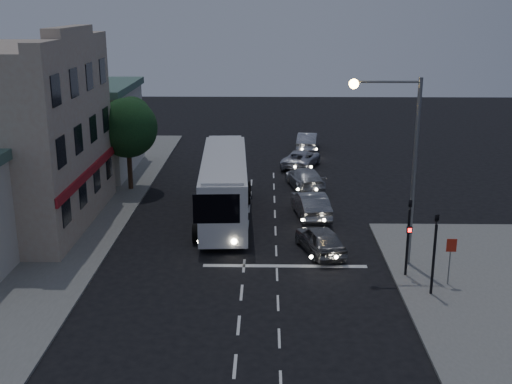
{
  "coord_description": "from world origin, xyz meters",
  "views": [
    {
      "loc": [
        1.09,
        -26.94,
        12.37
      ],
      "look_at": [
        0.5,
        7.27,
        2.2
      ],
      "focal_mm": 45.0,
      "sensor_mm": 36.0,
      "label": 1
    }
  ],
  "objects_px": {
    "car_suv": "(320,240)",
    "streetlight": "(402,151)",
    "tour_bus": "(224,184)",
    "car_sedan_c": "(301,159)",
    "car_sedan_b": "(305,178)",
    "traffic_signal_side": "(435,244)",
    "street_tree": "(127,125)",
    "traffic_signal_main": "(409,229)",
    "regulatory_sign": "(451,254)",
    "car_sedan_a": "(311,205)",
    "car_extra": "(308,141)"
  },
  "relations": [
    {
      "from": "tour_bus",
      "to": "car_extra",
      "type": "height_order",
      "value": "tour_bus"
    },
    {
      "from": "tour_bus",
      "to": "car_sedan_b",
      "type": "distance_m",
      "value": 8.24
    },
    {
      "from": "car_extra",
      "to": "traffic_signal_side",
      "type": "bearing_deg",
      "value": 104.26
    },
    {
      "from": "regulatory_sign",
      "to": "street_tree",
      "type": "xyz_separation_m",
      "value": [
        -17.51,
        15.26,
        2.9
      ]
    },
    {
      "from": "traffic_signal_side",
      "to": "streetlight",
      "type": "bearing_deg",
      "value": 105.7
    },
    {
      "from": "tour_bus",
      "to": "car_sedan_c",
      "type": "bearing_deg",
      "value": 64.05
    },
    {
      "from": "car_sedan_a",
      "to": "traffic_signal_main",
      "type": "height_order",
      "value": "traffic_signal_main"
    },
    {
      "from": "car_sedan_a",
      "to": "traffic_signal_main",
      "type": "xyz_separation_m",
      "value": [
        3.88,
        -8.72,
        1.65
      ]
    },
    {
      "from": "car_sedan_b",
      "to": "regulatory_sign",
      "type": "height_order",
      "value": "regulatory_sign"
    },
    {
      "from": "car_sedan_c",
      "to": "street_tree",
      "type": "bearing_deg",
      "value": 46.92
    },
    {
      "from": "car_suv",
      "to": "traffic_signal_main",
      "type": "bearing_deg",
      "value": 125.93
    },
    {
      "from": "car_suv",
      "to": "streetlight",
      "type": "height_order",
      "value": "streetlight"
    },
    {
      "from": "car_sedan_a",
      "to": "car_extra",
      "type": "distance_m",
      "value": 18.06
    },
    {
      "from": "car_suv",
      "to": "streetlight",
      "type": "xyz_separation_m",
      "value": [
        3.51,
        -1.6,
        5.02
      ]
    },
    {
      "from": "tour_bus",
      "to": "car_sedan_c",
      "type": "height_order",
      "value": "tour_bus"
    },
    {
      "from": "car_suv",
      "to": "traffic_signal_main",
      "type": "xyz_separation_m",
      "value": [
        3.76,
        -3.02,
        1.71
      ]
    },
    {
      "from": "car_sedan_b",
      "to": "tour_bus",
      "type": "bearing_deg",
      "value": 39.86
    },
    {
      "from": "traffic_signal_main",
      "to": "streetlight",
      "type": "distance_m",
      "value": 3.61
    },
    {
      "from": "traffic_signal_side",
      "to": "street_tree",
      "type": "distance_m",
      "value": 23.24
    },
    {
      "from": "traffic_signal_main",
      "to": "regulatory_sign",
      "type": "xyz_separation_m",
      "value": [
        1.7,
        -1.01,
        -0.82
      ]
    },
    {
      "from": "traffic_signal_main",
      "to": "street_tree",
      "type": "xyz_separation_m",
      "value": [
        -15.81,
        14.25,
        2.08
      ]
    },
    {
      "from": "tour_bus",
      "to": "street_tree",
      "type": "distance_m",
      "value": 9.16
    },
    {
      "from": "tour_bus",
      "to": "streetlight",
      "type": "xyz_separation_m",
      "value": [
        8.75,
        -7.21,
        3.7
      ]
    },
    {
      "from": "traffic_signal_main",
      "to": "traffic_signal_side",
      "type": "height_order",
      "value": "same"
    },
    {
      "from": "tour_bus",
      "to": "car_sedan_b",
      "type": "bearing_deg",
      "value": 47.95
    },
    {
      "from": "traffic_signal_main",
      "to": "traffic_signal_side",
      "type": "xyz_separation_m",
      "value": [
        0.7,
        -1.98,
        0.0
      ]
    },
    {
      "from": "car_suv",
      "to": "car_sedan_b",
      "type": "height_order",
      "value": "car_suv"
    },
    {
      "from": "car_sedan_c",
      "to": "traffic_signal_side",
      "type": "distance_m",
      "value": 23.3
    },
    {
      "from": "car_extra",
      "to": "street_tree",
      "type": "bearing_deg",
      "value": 51.25
    },
    {
      "from": "car_sedan_a",
      "to": "street_tree",
      "type": "bearing_deg",
      "value": -33.08
    },
    {
      "from": "car_sedan_b",
      "to": "traffic_signal_main",
      "type": "height_order",
      "value": "traffic_signal_main"
    },
    {
      "from": "regulatory_sign",
      "to": "car_sedan_a",
      "type": "bearing_deg",
      "value": 119.84
    },
    {
      "from": "traffic_signal_side",
      "to": "street_tree",
      "type": "bearing_deg",
      "value": 135.5
    },
    {
      "from": "traffic_signal_side",
      "to": "regulatory_sign",
      "type": "bearing_deg",
      "value": 43.92
    },
    {
      "from": "regulatory_sign",
      "to": "streetlight",
      "type": "distance_m",
      "value": 5.18
    },
    {
      "from": "car_extra",
      "to": "traffic_signal_main",
      "type": "height_order",
      "value": "traffic_signal_main"
    },
    {
      "from": "car_sedan_b",
      "to": "traffic_signal_main",
      "type": "relative_size",
      "value": 1.19
    },
    {
      "from": "car_sedan_c",
      "to": "streetlight",
      "type": "distance_m",
      "value": 20.35
    },
    {
      "from": "car_sedan_a",
      "to": "street_tree",
      "type": "height_order",
      "value": "street_tree"
    },
    {
      "from": "car_extra",
      "to": "regulatory_sign",
      "type": "relative_size",
      "value": 2.14
    },
    {
      "from": "tour_bus",
      "to": "car_sedan_a",
      "type": "xyz_separation_m",
      "value": [
        5.13,
        0.09,
        -1.25
      ]
    },
    {
      "from": "car_suv",
      "to": "traffic_signal_side",
      "type": "distance_m",
      "value": 6.92
    },
    {
      "from": "car_sedan_a",
      "to": "traffic_signal_main",
      "type": "relative_size",
      "value": 1.15
    },
    {
      "from": "car_sedan_c",
      "to": "car_suv",
      "type": "bearing_deg",
      "value": 108.42
    },
    {
      "from": "tour_bus",
      "to": "car_suv",
      "type": "distance_m",
      "value": 7.79
    },
    {
      "from": "traffic_signal_main",
      "to": "street_tree",
      "type": "height_order",
      "value": "street_tree"
    },
    {
      "from": "traffic_signal_main",
      "to": "streetlight",
      "type": "xyz_separation_m",
      "value": [
        -0.26,
        1.42,
        3.31
      ]
    },
    {
      "from": "car_sedan_b",
      "to": "regulatory_sign",
      "type": "relative_size",
      "value": 2.23
    },
    {
      "from": "car_suv",
      "to": "street_tree",
      "type": "distance_m",
      "value": 16.89
    },
    {
      "from": "car_sedan_a",
      "to": "streetlight",
      "type": "relative_size",
      "value": 0.52
    }
  ]
}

